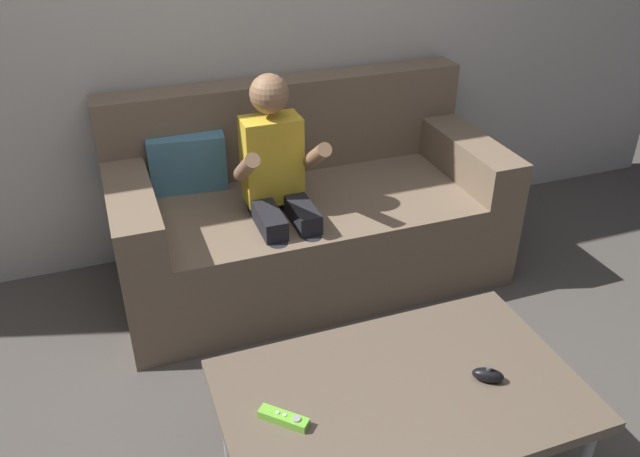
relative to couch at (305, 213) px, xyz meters
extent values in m
cube|color=#75604C|center=(0.01, -0.05, -0.09)|extent=(1.69, 0.80, 0.42)
cube|color=#75604C|center=(0.01, 0.27, 0.33)|extent=(1.69, 0.16, 0.43)
cube|color=#75604C|center=(-0.75, -0.05, 0.21)|extent=(0.18, 0.80, 0.19)
cube|color=#75604C|center=(0.76, -0.05, 0.21)|extent=(0.18, 0.80, 0.19)
cube|color=teal|center=(-0.47, 0.19, 0.25)|extent=(0.34, 0.17, 0.27)
cylinder|color=black|center=(-0.24, -0.39, -0.09)|extent=(0.08, 0.08, 0.42)
cylinder|color=black|center=(-0.10, -0.39, -0.09)|extent=(0.08, 0.08, 0.42)
cube|color=black|center=(-0.24, -0.24, 0.15)|extent=(0.09, 0.30, 0.09)
cube|color=black|center=(-0.10, -0.24, 0.15)|extent=(0.09, 0.30, 0.09)
cube|color=gold|center=(-0.17, -0.09, 0.33)|extent=(0.24, 0.14, 0.36)
cylinder|color=#936B4C|center=(-0.31, -0.22, 0.38)|extent=(0.06, 0.26, 0.21)
cylinder|color=#936B4C|center=(-0.03, -0.22, 0.38)|extent=(0.06, 0.26, 0.21)
sphere|color=#936B4C|center=(-0.17, -0.09, 0.61)|extent=(0.16, 0.16, 0.16)
cube|color=brown|center=(-0.14, -1.25, 0.09)|extent=(1.02, 0.63, 0.04)
cylinder|color=gray|center=(-0.60, -0.99, -0.11)|extent=(0.04, 0.04, 0.38)
cylinder|color=gray|center=(0.32, -0.99, -0.11)|extent=(0.04, 0.04, 0.38)
cube|color=#72C638|center=(-0.48, -1.25, 0.12)|extent=(0.13, 0.12, 0.02)
cylinder|color=#99999E|center=(-0.46, -1.28, 0.14)|extent=(0.02, 0.02, 0.00)
cylinder|color=silver|center=(-0.48, -1.25, 0.14)|extent=(0.01, 0.01, 0.00)
cylinder|color=silver|center=(-0.50, -1.24, 0.14)|extent=(0.01, 0.01, 0.00)
ellipsoid|color=black|center=(0.11, -1.30, 0.13)|extent=(0.10, 0.09, 0.04)
cylinder|color=#4C4C51|center=(0.11, -1.30, 0.16)|extent=(0.02, 0.02, 0.01)
camera|label=1|loc=(-0.81, -2.43, 1.43)|focal=36.23mm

